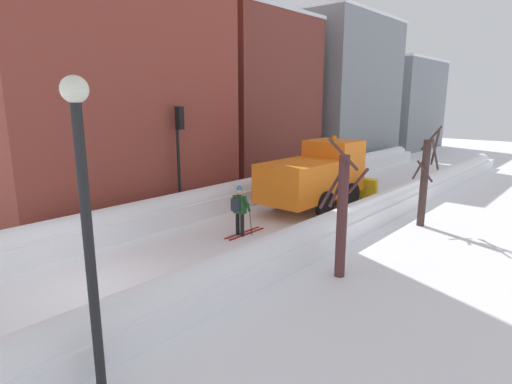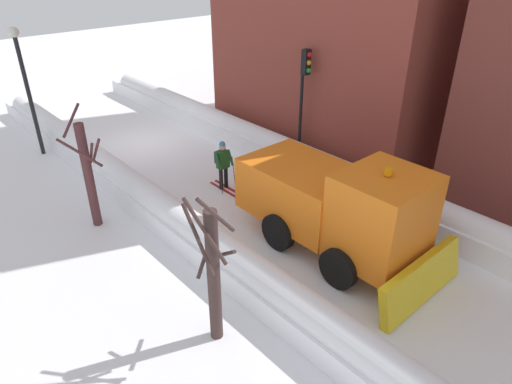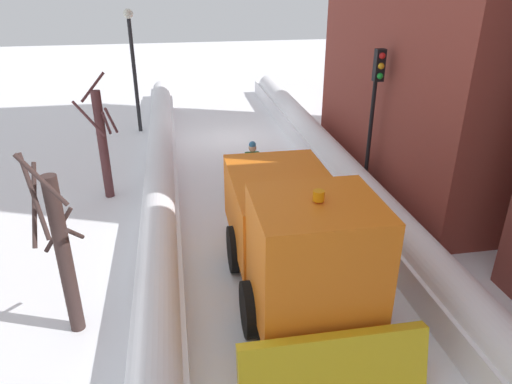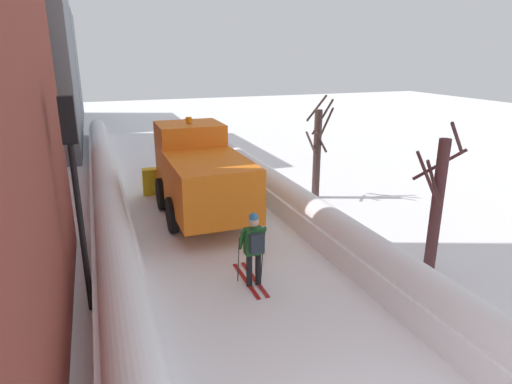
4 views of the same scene
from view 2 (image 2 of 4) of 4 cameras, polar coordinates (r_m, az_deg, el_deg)
name	(u,v)px [view 2 (image 2 of 4)]	position (r m, az deg, el deg)	size (l,w,h in m)	color
ground_plane	(316,240)	(13.70, 7.58, -5.96)	(80.00, 80.00, 0.00)	white
snowbank_left	(376,193)	(15.46, 14.89, -0.07)	(1.10, 36.00, 1.17)	white
snowbank_right	(241,268)	(11.76, -1.87, -9.50)	(1.10, 36.00, 1.07)	white
plow_truck	(337,205)	(12.57, 10.19, -1.66)	(3.20, 5.98, 3.12)	orange
skier	(223,163)	(15.93, -4.19, 3.68)	(0.62, 1.80, 1.81)	black
traffic_light_pole	(304,86)	(17.22, 6.06, 13.10)	(0.28, 0.42, 4.46)	black
street_lamp	(25,77)	(20.09, -27.08, 12.78)	(0.40, 0.40, 5.07)	black
bare_tree_near	(88,173)	(14.31, -20.33, 2.21)	(1.15, 1.21, 3.80)	#502C2D
bare_tree_mid	(213,273)	(9.54, -5.42, -10.13)	(0.83, 1.02, 3.80)	#402E2B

